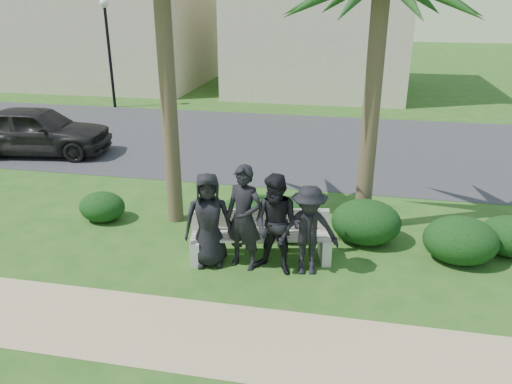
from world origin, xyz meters
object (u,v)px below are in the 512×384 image
man_a (208,220)px  man_d (308,231)px  street_lamp (107,34)px  man_b (244,218)px  car_a (37,131)px  park_bench (261,239)px  man_c (277,225)px

man_a → man_d: 1.72m
street_lamp → man_d: 15.20m
street_lamp → man_d: street_lamp is taller
street_lamp → man_a: (7.60, -11.84, -2.10)m
man_b → car_a: 9.08m
park_bench → car_a: (-7.65, 4.94, 0.33)m
man_a → car_a: 8.60m
man_d → car_a: bearing=137.6°
man_c → street_lamp: bearing=140.9°
man_a → car_a: bearing=125.1°
man_b → car_a: man_b is taller
park_bench → man_d: (0.86, -0.31, 0.41)m
street_lamp → man_a: bearing=-57.3°
man_c → car_a: 9.60m
street_lamp → park_bench: street_lamp is taller
man_a → man_c: bearing=-18.6°
man_a → man_b: 0.63m
park_bench → car_a: bearing=135.2°
park_bench → man_a: bearing=-170.2°
man_a → car_a: size_ratio=0.40×
street_lamp → park_bench: size_ratio=1.66×
man_d → car_a: man_d is taller
street_lamp → man_b: street_lamp is taller
man_a → man_b: (0.62, 0.04, 0.08)m
street_lamp → man_d: (9.32, -11.81, -2.15)m
park_bench → car_a: 9.11m
man_d → car_a: size_ratio=0.38×
park_bench → man_d: 1.00m
man_b → man_d: man_b is taller
man_c → man_d: (0.52, 0.07, -0.09)m
street_lamp → park_bench: 14.50m
car_a → park_bench: bearing=-130.9°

